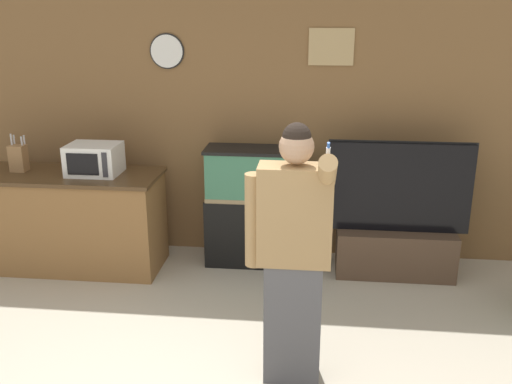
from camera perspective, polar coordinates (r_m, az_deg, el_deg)
name	(u,v)px	position (r m, az deg, el deg)	size (l,w,h in m)	color
wall_back_paneled	(239,123)	(5.52, -1.67, 6.89)	(10.00, 0.08, 2.60)	brown
counter_island	(71,220)	(5.63, -18.04, -2.70)	(1.72, 0.68, 0.92)	brown
microwave	(94,159)	(5.36, -15.88, 3.18)	(0.46, 0.37, 0.28)	white
knife_block	(18,158)	(5.69, -22.66, 3.17)	(0.14, 0.12, 0.35)	olive
aquarium_on_stand	(256,207)	(5.39, -0.04, -1.46)	(0.93, 0.39, 1.13)	black
tv_on_stand	(396,237)	(5.38, 13.80, -4.36)	(1.28, 0.40, 1.26)	#4C3828
person_standing	(293,253)	(3.59, 3.68, -6.15)	(0.55, 0.41, 1.73)	#515156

